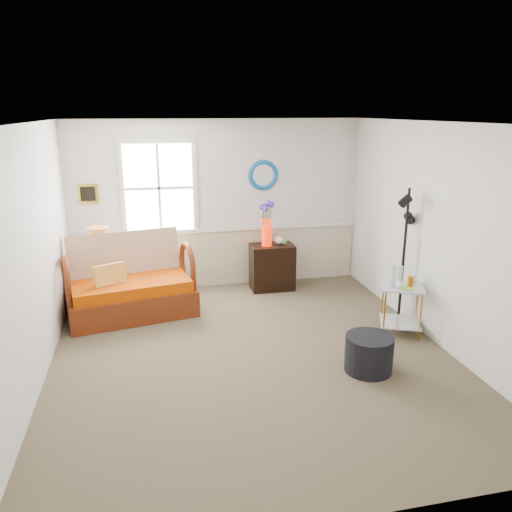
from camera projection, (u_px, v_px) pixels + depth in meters
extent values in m
cube|color=brown|center=(252.00, 355.00, 5.77)|extent=(4.50, 5.00, 0.01)
cube|color=white|center=(252.00, 123.00, 5.03)|extent=(4.50, 5.00, 0.01)
cube|color=silver|center=(219.00, 205.00, 7.74)|extent=(4.50, 0.01, 2.60)
cube|color=silver|center=(337.00, 352.00, 3.06)|extent=(4.50, 0.01, 2.60)
cube|color=silver|center=(30.00, 260.00, 4.93)|extent=(0.01, 5.00, 2.60)
cube|color=silver|center=(439.00, 236.00, 5.86)|extent=(0.01, 5.00, 2.60)
cube|color=#BAAE92|center=(220.00, 258.00, 7.96)|extent=(4.46, 0.02, 0.90)
cube|color=silver|center=(220.00, 229.00, 7.82)|extent=(4.46, 0.04, 0.06)
cube|color=gold|center=(88.00, 194.00, 7.25)|extent=(0.28, 0.03, 0.28)
torus|color=#177DBE|center=(263.00, 175.00, 7.74)|extent=(0.47, 0.07, 0.47)
imported|color=#5B8343|center=(113.00, 254.00, 7.10)|extent=(0.36, 0.40, 0.30)
cylinder|color=black|center=(369.00, 353.00, 5.38)|extent=(0.65, 0.65, 0.40)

